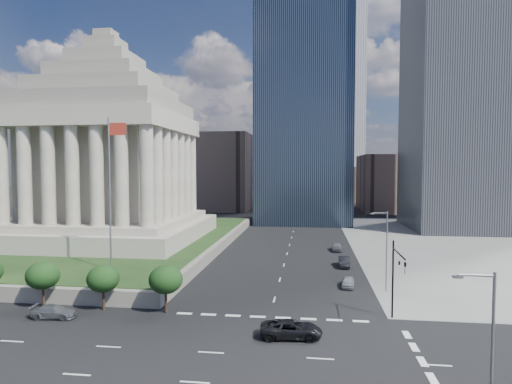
% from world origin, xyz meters
% --- Properties ---
extents(ground, '(500.00, 500.00, 0.00)m').
position_xyz_m(ground, '(0.00, 100.00, 0.00)').
color(ground, black).
rests_on(ground, ground).
extents(plaza_terrace, '(66.00, 70.00, 1.80)m').
position_xyz_m(plaza_terrace, '(-45.00, 50.00, 0.90)').
color(plaza_terrace, slate).
rests_on(plaza_terrace, ground).
extents(plaza_lawn, '(64.00, 68.00, 0.10)m').
position_xyz_m(plaza_lawn, '(-45.00, 50.00, 1.85)').
color(plaza_lawn, '#1D3415').
rests_on(plaza_lawn, plaza_terrace).
extents(war_memorial, '(34.00, 34.00, 39.00)m').
position_xyz_m(war_memorial, '(-34.00, 48.00, 21.40)').
color(war_memorial, gray).
rests_on(war_memorial, plaza_lawn).
extents(flagpole, '(2.52, 0.24, 20.00)m').
position_xyz_m(flagpole, '(-21.83, 24.00, 13.11)').
color(flagpole, slate).
rests_on(flagpole, plaza_lawn).
extents(midrise_glass, '(26.00, 26.00, 60.00)m').
position_xyz_m(midrise_glass, '(2.00, 95.00, 30.00)').
color(midrise_glass, black).
rests_on(midrise_glass, ground).
extents(skyscraper_tall, '(40.00, 40.00, 190.00)m').
position_xyz_m(skyscraper_tall, '(8.00, 185.00, 95.00)').
color(skyscraper_tall, gray).
rests_on(skyscraper_tall, ground).
extents(highrise_ne, '(26.00, 28.00, 100.00)m').
position_xyz_m(highrise_ne, '(42.00, 85.00, 50.00)').
color(highrise_ne, black).
rests_on(highrise_ne, ground).
extents(building_filler_ne, '(20.00, 30.00, 20.00)m').
position_xyz_m(building_filler_ne, '(32.00, 130.00, 10.00)').
color(building_filler_ne, brown).
rests_on(building_filler_ne, ground).
extents(building_filler_nw, '(24.00, 30.00, 28.00)m').
position_xyz_m(building_filler_nw, '(-30.00, 130.00, 14.00)').
color(building_filler_nw, brown).
rests_on(building_filler_nw, ground).
extents(traffic_signal_ne, '(0.30, 5.74, 8.00)m').
position_xyz_m(traffic_signal_ne, '(12.50, 13.70, 5.25)').
color(traffic_signal_ne, black).
rests_on(traffic_signal_ne, ground).
extents(street_lamp_south, '(2.13, 0.22, 10.00)m').
position_xyz_m(street_lamp_south, '(13.33, -6.00, 5.66)').
color(street_lamp_south, slate).
rests_on(street_lamp_south, ground).
extents(street_lamp_north, '(2.13, 0.22, 10.00)m').
position_xyz_m(street_lamp_north, '(13.33, 25.00, 5.66)').
color(street_lamp_north, slate).
rests_on(street_lamp_north, ground).
extents(pickup_truck, '(5.82, 3.08, 1.56)m').
position_xyz_m(pickup_truck, '(2.47, 9.03, 0.78)').
color(pickup_truck, black).
rests_on(pickup_truck, ground).
extents(suv_grey, '(4.69, 2.21, 1.32)m').
position_xyz_m(suv_grey, '(-21.85, 11.00, 0.66)').
color(suv_grey, '#55585C').
rests_on(suv_grey, ground).
extents(parked_sedan_near, '(2.03, 4.06, 1.33)m').
position_xyz_m(parked_sedan_near, '(9.00, 26.54, 0.66)').
color(parked_sedan_near, '#96989E').
rests_on(parked_sedan_near, ground).
extents(parked_sedan_mid, '(1.71, 4.61, 1.50)m').
position_xyz_m(parked_sedan_mid, '(9.35, 37.97, 0.75)').
color(parked_sedan_mid, black).
rests_on(parked_sedan_mid, ground).
extents(parked_sedan_far, '(2.03, 4.64, 1.56)m').
position_xyz_m(parked_sedan_far, '(9.00, 51.06, 0.78)').
color(parked_sedan_far, slate).
rests_on(parked_sedan_far, ground).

